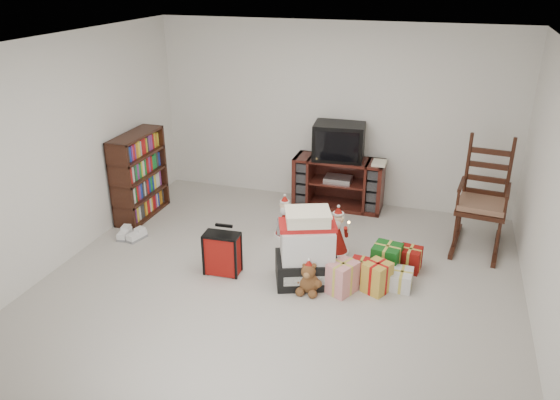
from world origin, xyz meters
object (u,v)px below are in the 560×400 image
object	(u,v)px
tv_stand	(338,183)
teddy_bear	(309,279)
gift_pile	(307,252)
red_suitcase	(222,254)
crt_television	(339,141)
rocking_chair	(481,209)
santa_figurine	(337,236)
mrs_claus_figurine	(285,220)
bookshelf	(139,177)
sneaker_pair	(131,235)
gift_cluster	(380,271)

from	to	relation	value
tv_stand	teddy_bear	xyz separation A→B (m)	(0.17, -2.26, -0.20)
gift_pile	red_suitcase	world-z (taller)	gift_pile
red_suitcase	crt_television	size ratio (longest dim) A/B	0.79
rocking_chair	santa_figurine	bearing A→B (deg)	-148.47
gift_pile	mrs_claus_figurine	world-z (taller)	gift_pile
bookshelf	sneaker_pair	distance (m)	0.87
red_suitcase	tv_stand	bearing A→B (deg)	65.92
sneaker_pair	gift_pile	bearing A→B (deg)	-7.20
tv_stand	bookshelf	size ratio (longest dim) A/B	1.07
gift_cluster	santa_figurine	bearing A→B (deg)	140.58
rocking_chair	red_suitcase	xyz separation A→B (m)	(-2.68, -1.56, -0.23)
tv_stand	gift_pile	world-z (taller)	gift_pile
tv_stand	teddy_bear	distance (m)	2.27
tv_stand	mrs_claus_figurine	xyz separation A→B (m)	(-0.44, -1.10, -0.14)
santa_figurine	mrs_claus_figurine	world-z (taller)	santa_figurine
mrs_claus_figurine	gift_cluster	xyz separation A→B (m)	(1.29, -0.72, -0.08)
mrs_claus_figurine	bookshelf	bearing A→B (deg)	179.33
red_suitcase	santa_figurine	world-z (taller)	santa_figurine
bookshelf	rocking_chair	distance (m)	4.36
mrs_claus_figurine	sneaker_pair	xyz separation A→B (m)	(-1.82, -0.65, -0.17)
red_suitcase	mrs_claus_figurine	size ratio (longest dim) A/B	1.01
gift_cluster	red_suitcase	bearing A→B (deg)	-168.24
crt_television	sneaker_pair	bearing A→B (deg)	-146.92
teddy_bear	santa_figurine	bearing A→B (deg)	83.21
rocking_chair	santa_figurine	size ratio (longest dim) A/B	2.28
bookshelf	mrs_claus_figurine	size ratio (longest dim) A/B	2.06
rocking_chair	sneaker_pair	bearing A→B (deg)	-158.13
gift_pile	crt_television	world-z (taller)	crt_television
santa_figurine	gift_cluster	distance (m)	0.75
gift_cluster	mrs_claus_figurine	bearing A→B (deg)	150.84
gift_pile	teddy_bear	bearing A→B (deg)	-89.86
teddy_bear	sneaker_pair	bearing A→B (deg)	168.25
gift_pile	gift_cluster	size ratio (longest dim) A/B	0.77
rocking_chair	teddy_bear	distance (m)	2.37
tv_stand	mrs_claus_figurine	world-z (taller)	tv_stand
bookshelf	gift_pile	bearing A→B (deg)	-20.90
gift_pile	mrs_claus_figurine	xyz separation A→B (m)	(-0.54, 0.96, -0.14)
santa_figurine	mrs_claus_figurine	distance (m)	0.76
rocking_chair	gift_pile	size ratio (longest dim) A/B	1.71
tv_stand	santa_figurine	world-z (taller)	tv_stand
teddy_bear	sneaker_pair	distance (m)	2.48
mrs_claus_figurine	crt_television	bearing A→B (deg)	69.26
rocking_chair	bookshelf	bearing A→B (deg)	-167.46
red_suitcase	santa_figurine	size ratio (longest dim) A/B	0.92
mrs_claus_figurine	crt_television	xyz separation A→B (m)	(0.42, 1.12, 0.74)
rocking_chair	gift_cluster	world-z (taller)	rocking_chair
tv_stand	santa_figurine	bearing A→B (deg)	-78.45
gift_pile	santa_figurine	bearing A→B (deg)	54.74
red_suitcase	sneaker_pair	size ratio (longest dim) A/B	1.65
red_suitcase	santa_figurine	xyz separation A→B (m)	(1.11, 0.82, -0.01)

